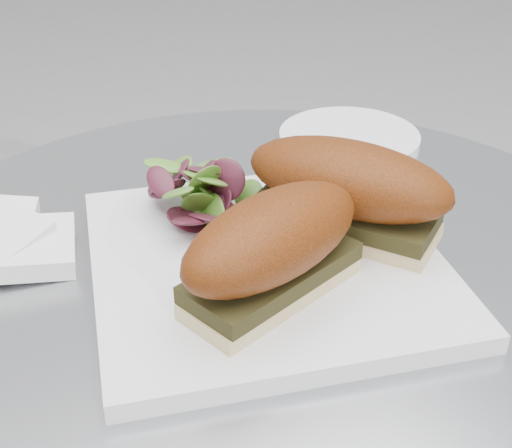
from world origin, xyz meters
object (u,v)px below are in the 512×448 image
(sandwich_right, at_px, (347,188))
(sandwich_left, at_px, (273,247))
(saucer, at_px, (349,139))
(plate, at_px, (266,263))

(sandwich_right, bearing_deg, sandwich_left, -97.58)
(sandwich_left, bearing_deg, saucer, 27.56)
(plate, relative_size, sandwich_right, 1.46)
(saucer, bearing_deg, sandwich_left, -133.48)
(saucer, bearing_deg, sandwich_right, -124.14)
(sandwich_left, relative_size, sandwich_right, 0.94)
(plate, bearing_deg, sandwich_left, -112.15)
(plate, distance_m, sandwich_right, 0.09)
(sandwich_left, bearing_deg, plate, 48.89)
(sandwich_left, height_order, saucer, sandwich_left)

